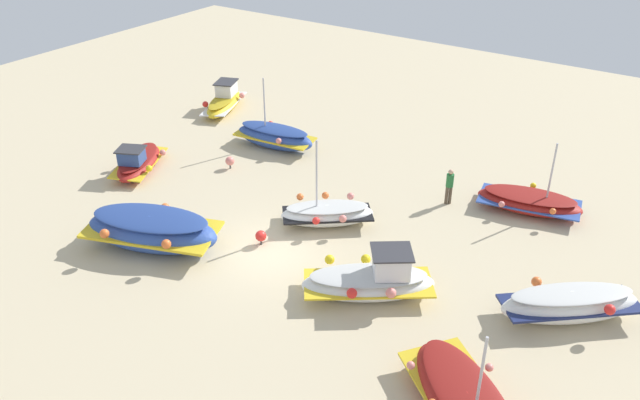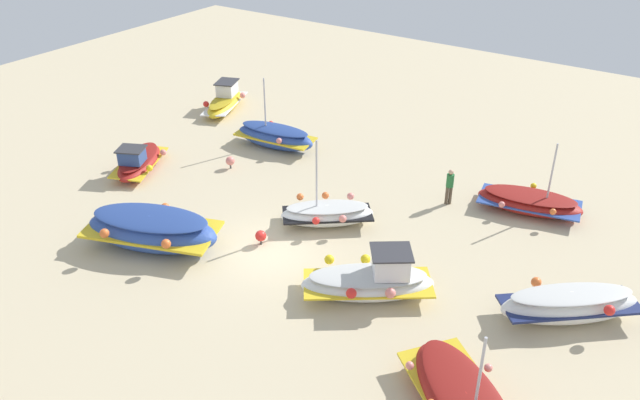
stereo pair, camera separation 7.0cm
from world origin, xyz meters
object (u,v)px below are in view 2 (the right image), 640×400
at_px(fishing_boat_3, 371,280).
at_px(fishing_boat_8, 570,304).
at_px(fishing_boat_0, 152,229).
at_px(person_walking, 450,184).
at_px(fishing_boat_5, 529,202).
at_px(fishing_boat_7, 225,101).
at_px(mooring_buoy_0, 261,236).
at_px(mooring_buoy_1, 230,161).
at_px(fishing_boat_4, 275,136).
at_px(fishing_boat_1, 139,161).
at_px(fishing_boat_6, 327,213).

bearing_deg(fishing_boat_3, fishing_boat_8, -12.92).
bearing_deg(fishing_boat_3, fishing_boat_0, 158.10).
height_order(fishing_boat_0, person_walking, person_walking).
height_order(fishing_boat_5, fishing_boat_7, fishing_boat_5).
distance_m(fishing_boat_3, mooring_buoy_0, 5.14).
distance_m(mooring_buoy_0, mooring_buoy_1, 6.90).
xyz_separation_m(fishing_boat_4, fishing_boat_7, (5.57, -2.50, -0.08)).
height_order(fishing_boat_1, fishing_boat_7, fishing_boat_7).
height_order(fishing_boat_0, fishing_boat_6, fishing_boat_6).
height_order(fishing_boat_0, fishing_boat_1, fishing_boat_0).
height_order(fishing_boat_4, fishing_boat_7, fishing_boat_4).
distance_m(fishing_boat_7, mooring_buoy_0, 14.56).
bearing_deg(fishing_boat_6, fishing_boat_1, 147.04).
relative_size(fishing_boat_5, fishing_boat_8, 1.01).
height_order(fishing_boat_5, mooring_buoy_1, fishing_boat_5).
relative_size(fishing_boat_1, mooring_buoy_0, 6.83).
height_order(fishing_boat_1, fishing_boat_3, fishing_boat_3).
bearing_deg(fishing_boat_1, fishing_boat_0, 26.23).
bearing_deg(person_walking, fishing_boat_6, -80.47).
relative_size(fishing_boat_4, mooring_buoy_0, 7.33).
height_order(fishing_boat_4, fishing_boat_6, fishing_boat_6).
xyz_separation_m(fishing_boat_1, mooring_buoy_1, (-3.45, -2.60, -0.09)).
xyz_separation_m(fishing_boat_6, fishing_boat_8, (-9.87, 0.56, 0.11)).
distance_m(fishing_boat_3, fishing_boat_6, 4.93).
distance_m(fishing_boat_4, fishing_boat_6, 7.90).
height_order(fishing_boat_6, fishing_boat_8, fishing_boat_6).
height_order(fishing_boat_8, person_walking, person_walking).
relative_size(fishing_boat_4, fishing_boat_7, 1.01).
bearing_deg(fishing_boat_3, fishing_boat_5, 37.40).
height_order(fishing_boat_0, mooring_buoy_1, fishing_boat_0).
xyz_separation_m(fishing_boat_3, fishing_boat_4, (10.16, -7.82, 0.02)).
distance_m(fishing_boat_3, fishing_boat_4, 12.82).
bearing_deg(fishing_boat_7, fishing_boat_4, -135.36).
xyz_separation_m(fishing_boat_3, fishing_boat_5, (-2.67, -8.75, -0.16)).
distance_m(fishing_boat_0, person_walking, 12.45).
height_order(fishing_boat_3, fishing_boat_6, fishing_boat_6).
bearing_deg(fishing_boat_6, fishing_boat_3, -77.35).
bearing_deg(fishing_boat_8, fishing_boat_3, -17.86).
xyz_separation_m(fishing_boat_4, fishing_boat_5, (-12.83, -0.94, -0.17)).
relative_size(fishing_boat_4, mooring_buoy_1, 7.27).
relative_size(fishing_boat_1, person_walking, 2.52).
xyz_separation_m(fishing_boat_4, mooring_buoy_0, (-5.04, 7.47, -0.22)).
height_order(fishing_boat_0, mooring_buoy_0, fishing_boat_0).
xyz_separation_m(fishing_boat_1, fishing_boat_6, (-10.08, -0.98, 0.00)).
relative_size(fishing_boat_0, fishing_boat_6, 1.44).
height_order(fishing_boat_5, fishing_boat_6, fishing_boat_6).
relative_size(fishing_boat_5, mooring_buoy_0, 7.58).
xyz_separation_m(fishing_boat_1, fishing_boat_4, (-3.76, -5.71, 0.13)).
bearing_deg(person_walking, fishing_boat_5, 71.67).
relative_size(fishing_boat_4, fishing_boat_5, 0.97).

